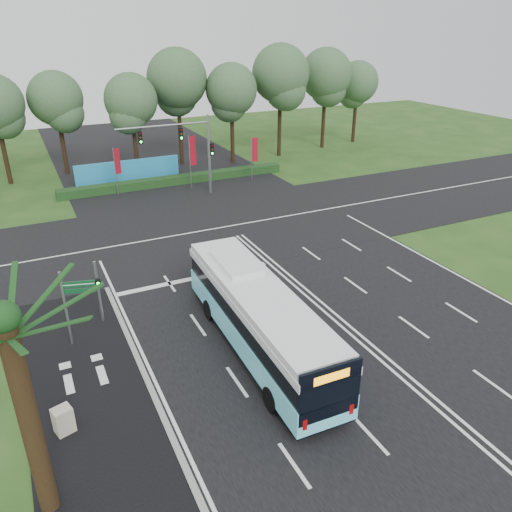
% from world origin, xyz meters
% --- Properties ---
extents(ground, '(120.00, 120.00, 0.00)m').
position_xyz_m(ground, '(0.00, 0.00, 0.00)').
color(ground, '#214517').
rests_on(ground, ground).
extents(road_main, '(20.00, 120.00, 0.04)m').
position_xyz_m(road_main, '(0.00, 0.00, 0.02)').
color(road_main, black).
rests_on(road_main, ground).
extents(road_cross, '(120.00, 14.00, 0.05)m').
position_xyz_m(road_cross, '(0.00, 12.00, 0.03)').
color(road_cross, black).
rests_on(road_cross, ground).
extents(bike_path, '(5.00, 18.00, 0.06)m').
position_xyz_m(bike_path, '(-12.50, -3.00, 0.03)').
color(bike_path, black).
rests_on(bike_path, ground).
extents(kerb_strip, '(0.25, 18.00, 0.12)m').
position_xyz_m(kerb_strip, '(-10.10, -3.00, 0.06)').
color(kerb_strip, gray).
rests_on(kerb_strip, ground).
extents(city_bus, '(2.99, 12.59, 3.59)m').
position_xyz_m(city_bus, '(-4.71, -3.24, 1.81)').
color(city_bus, '#6EEAFF').
rests_on(city_bus, ground).
extents(pedestrian_signal, '(0.28, 0.42, 3.49)m').
position_xyz_m(pedestrian_signal, '(-10.94, 2.49, 1.91)').
color(pedestrian_signal, gray).
rests_on(pedestrian_signal, ground).
extents(street_sign, '(1.50, 0.49, 3.96)m').
position_xyz_m(street_sign, '(-12.34, 0.97, 2.50)').
color(street_sign, gray).
rests_on(street_sign, ground).
extents(utility_cabinet, '(0.82, 0.74, 1.14)m').
position_xyz_m(utility_cabinet, '(-13.66, -4.80, 0.57)').
color(utility_cabinet, '#C3B59D').
rests_on(utility_cabinet, ground).
extents(banner_flag_left, '(0.59, 0.29, 4.29)m').
position_xyz_m(banner_flag_left, '(-5.58, 23.63, 2.81)').
color(banner_flag_left, gray).
rests_on(banner_flag_left, ground).
extents(banner_flag_mid, '(0.72, 0.26, 5.02)m').
position_xyz_m(banner_flag_mid, '(1.03, 22.38, 3.25)').
color(banner_flag_mid, gray).
rests_on(banner_flag_mid, ground).
extents(banner_flag_right, '(0.63, 0.15, 4.31)m').
position_xyz_m(banner_flag_right, '(7.30, 22.30, 2.82)').
color(banner_flag_right, gray).
rests_on(banner_flag_right, ground).
extents(palm_tree, '(3.20, 3.20, 7.65)m').
position_xyz_m(palm_tree, '(-14.50, -8.00, 6.44)').
color(palm_tree, '#382614').
rests_on(palm_tree, ground).
extents(traffic_light_gantry, '(8.41, 0.28, 7.00)m').
position_xyz_m(traffic_light_gantry, '(0.21, 20.50, 4.66)').
color(traffic_light_gantry, gray).
rests_on(traffic_light_gantry, ground).
extents(hedge, '(22.00, 1.20, 0.80)m').
position_xyz_m(hedge, '(0.00, 24.50, 0.40)').
color(hedge, '#133516').
rests_on(hedge, ground).
extents(blue_hoarding, '(10.00, 0.30, 2.20)m').
position_xyz_m(blue_hoarding, '(-4.00, 27.00, 1.10)').
color(blue_hoarding, '#2289BC').
rests_on(blue_hoarding, ground).
extents(eucalyptus_row, '(53.70, 8.49, 12.68)m').
position_xyz_m(eucalyptus_row, '(2.57, 31.23, 8.38)').
color(eucalyptus_row, black).
rests_on(eucalyptus_row, ground).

